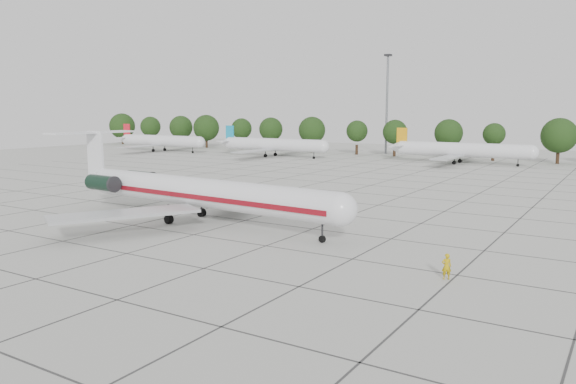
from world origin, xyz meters
name	(u,v)px	position (x,y,z in m)	size (l,w,h in m)	color
ground	(313,229)	(0.00, 0.00, 0.00)	(260.00, 260.00, 0.00)	beige
apron_joints	(375,206)	(0.00, 15.00, 0.01)	(170.00, 170.00, 0.02)	#383838
main_airliner	(189,191)	(-12.84, -3.16, 3.14)	(37.90, 29.71, 8.89)	silver
ground_crew	(446,266)	(15.62, -9.33, 0.90)	(0.65, 0.43, 1.80)	#BB9B0B
bg_airliner_a	(161,141)	(-85.15, 66.16, 2.91)	(28.24, 27.20, 7.40)	silver
bg_airliner_b	(273,145)	(-49.50, 68.03, 2.91)	(28.24, 27.20, 7.40)	silver
bg_airliner_c	(461,150)	(-5.70, 74.03, 2.91)	(28.24, 27.20, 7.40)	silver
tree_line	(449,133)	(-11.68, 85.00, 5.98)	(249.86, 8.44, 10.22)	#332114
floodlight_mast	(387,98)	(-30.00, 92.00, 14.28)	(1.60, 1.60, 25.45)	slate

